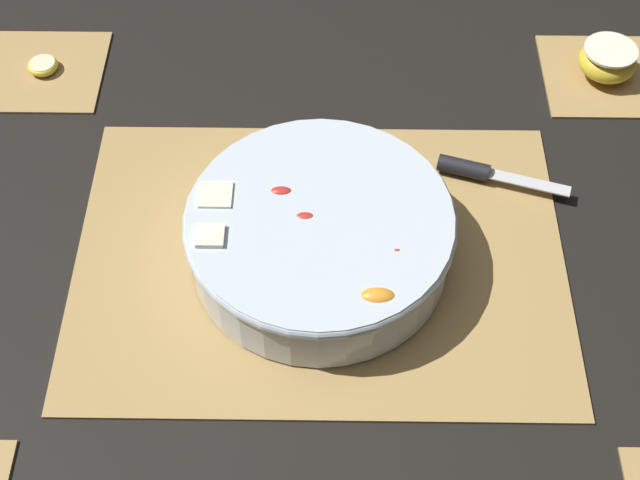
# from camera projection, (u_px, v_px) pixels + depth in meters

# --- Properties ---
(ground_plane) EXTENTS (6.00, 6.00, 0.00)m
(ground_plane) POSITION_uv_depth(u_px,v_px,m) (320.00, 259.00, 0.89)
(ground_plane) COLOR black
(bamboo_mat_center) EXTENTS (0.49, 0.35, 0.01)m
(bamboo_mat_center) POSITION_uv_depth(u_px,v_px,m) (320.00, 257.00, 0.89)
(bamboo_mat_center) COLOR #A8844C
(bamboo_mat_center) RESTS_ON ground_plane
(coaster_mat_near_left) EXTENTS (0.14, 0.14, 0.01)m
(coaster_mat_near_left) POSITION_uv_depth(u_px,v_px,m) (603.00, 75.00, 1.04)
(coaster_mat_near_left) COLOR #A8844C
(coaster_mat_near_left) RESTS_ON ground_plane
(coaster_mat_near_right) EXTENTS (0.14, 0.14, 0.01)m
(coaster_mat_near_right) POSITION_uv_depth(u_px,v_px,m) (44.00, 70.00, 1.05)
(coaster_mat_near_right) COLOR #A8844C
(coaster_mat_near_right) RESTS_ON ground_plane
(fruit_salad_bowl) EXTENTS (0.26, 0.26, 0.07)m
(fruit_salad_bowl) POSITION_uv_depth(u_px,v_px,m) (319.00, 233.00, 0.85)
(fruit_salad_bowl) COLOR silver
(fruit_salad_bowl) RESTS_ON bamboo_mat_center
(paring_knife) EXTENTS (0.14, 0.06, 0.02)m
(paring_knife) POSITION_uv_depth(u_px,v_px,m) (471.00, 169.00, 0.94)
(paring_knife) COLOR silver
(paring_knife) RESTS_ON bamboo_mat_center
(apple_half) EXTENTS (0.07, 0.07, 0.04)m
(apple_half) POSITION_uv_depth(u_px,v_px,m) (608.00, 60.00, 1.03)
(apple_half) COLOR gold
(apple_half) RESTS_ON coaster_mat_near_left
(banana_coin_single) EXTENTS (0.04, 0.04, 0.01)m
(banana_coin_single) POSITION_uv_depth(u_px,v_px,m) (43.00, 65.00, 1.04)
(banana_coin_single) COLOR beige
(banana_coin_single) RESTS_ON coaster_mat_near_right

